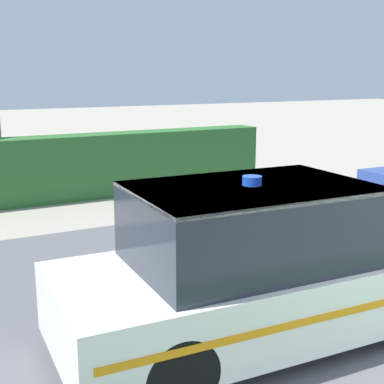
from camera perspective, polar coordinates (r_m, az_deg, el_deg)
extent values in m
cube|color=#5B5B60|center=(7.60, 8.28, -8.24)|extent=(28.00, 6.27, 0.01)
cube|color=#2D662D|center=(11.85, -12.33, 2.60)|extent=(8.94, 0.70, 1.39)
cylinder|color=black|center=(7.00, 13.96, -7.44)|extent=(0.66, 0.22, 0.65)
cylinder|color=black|center=(4.52, -1.37, -18.81)|extent=(0.66, 0.22, 0.65)
cylinder|color=black|center=(5.76, -7.67, -11.62)|extent=(0.66, 0.22, 0.65)
cube|color=white|center=(5.61, 8.19, -10.15)|extent=(4.41, 1.86, 0.69)
cube|color=#232833|center=(5.25, 6.31, -3.32)|extent=(2.34, 1.61, 0.76)
cube|color=white|center=(5.16, 6.40, 0.50)|extent=(2.34, 1.61, 0.04)
cube|color=orange|center=(4.96, 13.84, -12.87)|extent=(4.13, 0.16, 0.07)
cube|color=orange|center=(6.26, 3.83, -7.06)|extent=(4.13, 0.16, 0.07)
cylinder|color=blue|center=(5.15, 6.42, 1.21)|extent=(0.19, 0.19, 0.09)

